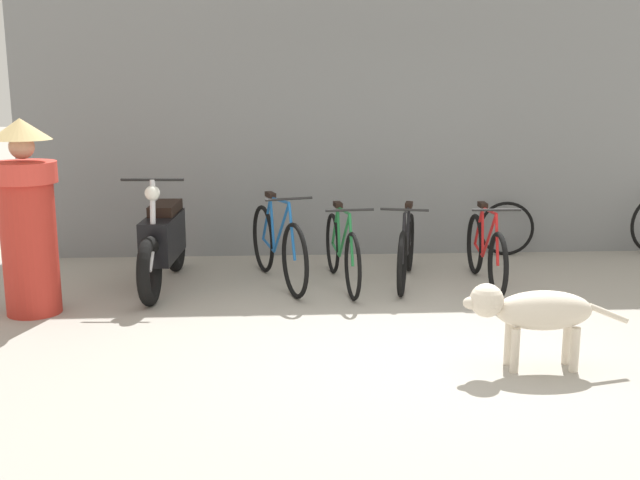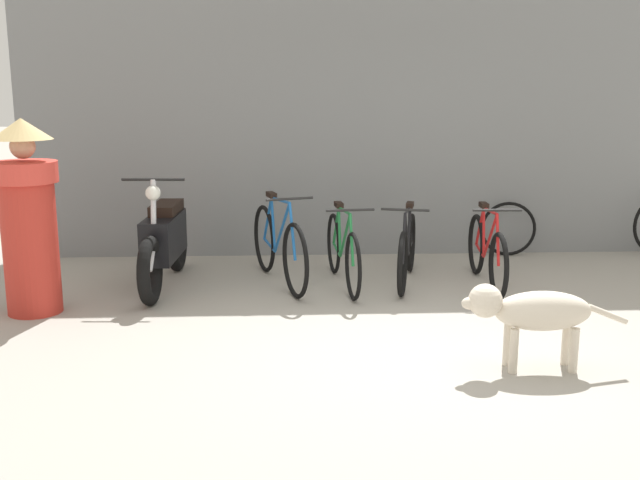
# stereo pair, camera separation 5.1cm
# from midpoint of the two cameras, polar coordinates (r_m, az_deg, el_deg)

# --- Properties ---
(ground_plane) EXTENTS (60.00, 60.00, 0.00)m
(ground_plane) POSITION_cam_midpoint_polar(r_m,az_deg,el_deg) (5.72, 6.98, -8.54)
(ground_plane) COLOR #9E998E
(shop_wall_back) EXTENTS (7.92, 0.20, 3.35)m
(shop_wall_back) POSITION_cam_midpoint_polar(r_m,az_deg,el_deg) (8.74, 3.32, 9.85)
(shop_wall_back) COLOR slate
(shop_wall_back) RESTS_ON ground
(bicycle_0) EXTENTS (0.62, 1.71, 0.93)m
(bicycle_0) POSITION_cam_midpoint_polar(r_m,az_deg,el_deg) (7.48, -3.42, -0.50)
(bicycle_0) COLOR black
(bicycle_0) RESTS_ON ground
(bicycle_1) EXTENTS (0.46, 1.66, 0.83)m
(bicycle_1) POSITION_cam_midpoint_polar(r_m,az_deg,el_deg) (7.42, 1.49, -0.86)
(bicycle_1) COLOR black
(bicycle_1) RESTS_ON ground
(bicycle_2) EXTENTS (0.53, 1.57, 0.82)m
(bicycle_2) POSITION_cam_midpoint_polar(r_m,az_deg,el_deg) (7.57, 6.40, -0.78)
(bicycle_2) COLOR black
(bicycle_2) RESTS_ON ground
(bicycle_3) EXTENTS (0.46, 1.60, 0.83)m
(bicycle_3) POSITION_cam_midpoint_polar(r_m,az_deg,el_deg) (7.60, 12.33, -0.89)
(bicycle_3) COLOR black
(bicycle_3) RESTS_ON ground
(motorcycle) EXTENTS (0.58, 1.91, 1.13)m
(motorcycle) POSITION_cam_midpoint_polar(r_m,az_deg,el_deg) (7.51, -12.05, -0.17)
(motorcycle) COLOR black
(motorcycle) RESTS_ON ground
(stray_dog) EXTENTS (1.18, 0.29, 0.62)m
(stray_dog) POSITION_cam_midpoint_polar(r_m,az_deg,el_deg) (5.45, 15.63, -5.22)
(stray_dog) COLOR beige
(stray_dog) RESTS_ON ground
(person_in_robes) EXTENTS (0.63, 0.63, 1.70)m
(person_in_robes) POSITION_cam_midpoint_polar(r_m,az_deg,el_deg) (6.90, -21.61, 1.78)
(person_in_robes) COLOR #B72D23
(person_in_robes) RESTS_ON ground
(spare_tire_left) EXTENTS (0.64, 0.12, 0.64)m
(spare_tire_left) POSITION_cam_midpoint_polar(r_m,az_deg,el_deg) (8.99, 13.86, 0.85)
(spare_tire_left) COLOR black
(spare_tire_left) RESTS_ON ground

